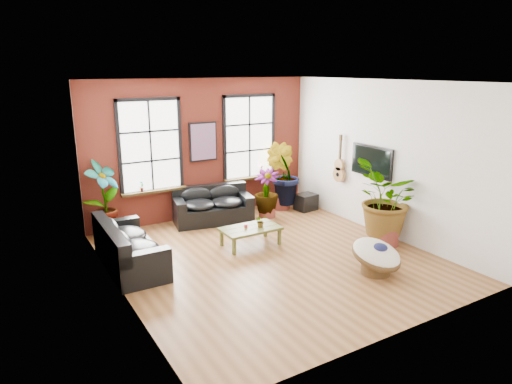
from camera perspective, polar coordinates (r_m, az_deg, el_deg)
room at (r=8.96m, az=1.49°, el=2.40°), size 6.04×6.54×3.54m
sofa_back at (r=11.47m, az=-5.50°, el=-1.74°), size 2.06×1.29×0.88m
sofa_left at (r=9.18m, az=-15.85°, el=-6.70°), size 0.96×2.23×0.88m
coffee_table at (r=9.89m, az=-0.69°, el=-4.72°), size 1.26×0.72×0.49m
papasan_chair at (r=8.86m, az=14.82°, el=-7.69°), size 1.16×1.17×0.70m
poster at (r=11.56m, az=-6.62°, el=6.26°), size 0.74×0.06×0.98m
tv_wall_unit at (r=11.14m, az=13.10°, el=3.49°), size 0.13×1.86×1.20m
media_box at (r=12.44m, az=6.27°, el=-1.25°), size 0.57×0.49×0.44m
pot_back_left at (r=10.99m, az=-18.16°, el=-4.42°), size 0.65×0.65×0.37m
pot_back_right at (r=12.52m, az=3.11°, el=-1.25°), size 0.59×0.59×0.37m
pot_right_wall at (r=10.39m, az=15.86°, el=-5.20°), size 0.75×0.75×0.42m
pot_mid at (r=11.83m, az=1.39°, el=-2.36°), size 0.51×0.51×0.32m
floor_plant_back_left at (r=10.77m, az=-18.48°, el=-0.46°), size 1.04×0.96×1.63m
floor_plant_back_right at (r=12.30m, az=3.34°, el=2.26°), size 1.11×1.16×1.65m
floor_plant_right_wall at (r=10.16m, az=16.06°, el=-0.92°), size 2.03×2.01×1.70m
floor_plant_mid at (r=11.67m, az=1.32°, el=0.15°), size 0.88×0.88×1.11m
table_plant at (r=9.88m, az=0.59°, el=-3.65°), size 0.24×0.20×0.26m
sill_plant_left at (r=11.13m, az=-14.11°, el=0.74°), size 0.17×0.17×0.27m
sill_plant_right at (r=12.47m, az=0.75°, el=2.74°), size 0.19×0.19×0.27m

